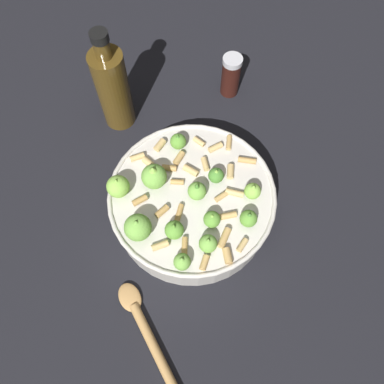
{
  "coord_description": "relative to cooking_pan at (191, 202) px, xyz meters",
  "views": [
    {
      "loc": [
        -0.04,
        0.29,
        0.69
      ],
      "look_at": [
        0.0,
        0.0,
        0.08
      ],
      "focal_mm": 37.16,
      "sensor_mm": 36.0,
      "label": 1
    }
  ],
  "objects": [
    {
      "name": "olive_oil_bottle",
      "position": [
        0.17,
        -0.19,
        0.05
      ],
      "size": [
        0.06,
        0.06,
        0.23
      ],
      "color": "#4C3814",
      "rests_on": "ground"
    },
    {
      "name": "ground_plane",
      "position": [
        -0.0,
        -0.0,
        -0.04
      ],
      "size": [
        2.4,
        2.4,
        0.0
      ],
      "primitive_type": "plane",
      "color": "black"
    },
    {
      "name": "cooking_pan",
      "position": [
        0.0,
        0.0,
        0.0
      ],
      "size": [
        0.29,
        0.29,
        0.12
      ],
      "color": "beige",
      "rests_on": "ground"
    },
    {
      "name": "wooden_spoon",
      "position": [
        0.04,
        0.23,
        -0.04
      ],
      "size": [
        0.16,
        0.2,
        0.02
      ],
      "color": "#B2844C",
      "rests_on": "ground"
    },
    {
      "name": "pepper_shaker",
      "position": [
        -0.05,
        -0.29,
        0.01
      ],
      "size": [
        0.04,
        0.04,
        0.1
      ],
      "color": "#33140F",
      "rests_on": "ground"
    }
  ]
}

